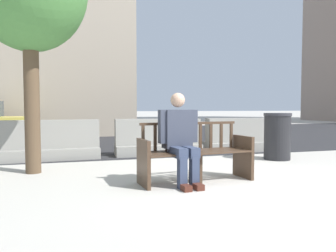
# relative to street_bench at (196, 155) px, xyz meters

# --- Properties ---
(ground_plane) EXTENTS (200.00, 200.00, 0.00)m
(ground_plane) POSITION_rel_street_bench_xyz_m (0.79, -0.39, -0.40)
(ground_plane) COLOR #B7B2A8
(street_asphalt) EXTENTS (120.00, 12.00, 0.01)m
(street_asphalt) POSITION_rel_street_bench_xyz_m (0.79, 8.31, -0.39)
(street_asphalt) COLOR #28282B
(street_asphalt) RESTS_ON ground
(street_bench) EXTENTS (1.73, 0.67, 0.88)m
(street_bench) POSITION_rel_street_bench_xyz_m (0.00, 0.00, 0.00)
(street_bench) COLOR #473323
(street_bench) RESTS_ON ground
(seated_person) EXTENTS (0.59, 0.75, 1.31)m
(seated_person) POSITION_rel_street_bench_xyz_m (-0.27, -0.08, 0.29)
(seated_person) COLOR #383D4C
(seated_person) RESTS_ON ground
(jersey_barrier_centre) EXTENTS (2.02, 0.75, 0.84)m
(jersey_barrier_centre) POSITION_rel_street_bench_xyz_m (0.17, 2.88, -0.06)
(jersey_barrier_centre) COLOR gray
(jersey_barrier_centre) RESTS_ON ground
(jersey_barrier_left) EXTENTS (2.03, 0.78, 0.84)m
(jersey_barrier_left) POSITION_rel_street_bench_xyz_m (-2.20, 2.80, -0.06)
(jersey_barrier_left) COLOR gray
(jersey_barrier_left) RESTS_ON ground
(jersey_barrier_right) EXTENTS (2.02, 0.73, 0.84)m
(jersey_barrier_right) POSITION_rel_street_bench_xyz_m (2.42, 2.88, -0.06)
(jersey_barrier_right) COLOR gray
(jersey_barrier_right) RESTS_ON ground
(trash_bin) EXTENTS (0.57, 0.57, 0.99)m
(trash_bin) POSITION_rel_street_bench_xyz_m (2.42, 1.46, 0.10)
(trash_bin) COLOR #232326
(trash_bin) RESTS_ON ground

